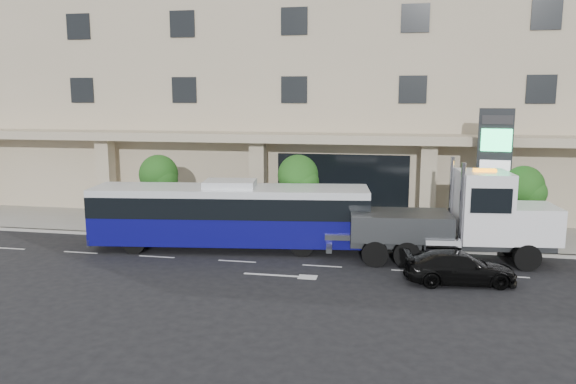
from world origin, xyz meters
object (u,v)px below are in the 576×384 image
(tow_truck, at_px, (461,220))
(black_sedan, at_px, (460,268))
(city_bus, at_px, (230,214))
(signage_pylon, at_px, (493,174))

(tow_truck, relative_size, black_sedan, 2.34)
(city_bus, xyz_separation_m, tow_truck, (11.12, -0.24, 0.20))
(black_sedan, xyz_separation_m, signage_pylon, (2.29, 7.21, 2.97))
(city_bus, relative_size, tow_truck, 1.33)
(black_sedan, bearing_deg, city_bus, 64.99)
(city_bus, relative_size, signage_pylon, 2.04)
(signage_pylon, bearing_deg, black_sedan, -99.92)
(tow_truck, height_order, signage_pylon, signage_pylon)
(city_bus, bearing_deg, black_sedan, -24.85)
(signage_pylon, bearing_deg, city_bus, -155.98)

